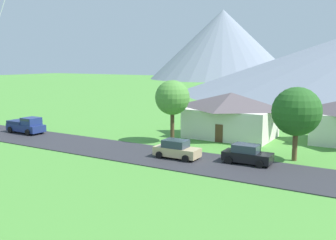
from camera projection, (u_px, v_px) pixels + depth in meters
The scene contains 8 objects.
road_strip at pixel (208, 163), 33.22m from camera, with size 160.00×6.93×0.08m, color #2D2D33.
mountain_central_ridge at pixel (222, 44), 188.49m from camera, with size 71.75×71.75×33.79m, color gray.
house_left_center at pixel (231, 114), 44.61m from camera, with size 10.44×7.46×5.26m.
tree_left_of_center at pixel (297, 112), 33.69m from camera, with size 4.36×4.36×6.66m.
tree_center at pixel (172, 98), 41.46m from camera, with size 3.80×3.80×6.86m.
parked_car_tan_west_end at pixel (177, 149), 34.88m from camera, with size 4.22×2.12×1.68m.
parked_car_black_mid_east at pixel (247, 155), 33.02m from camera, with size 4.23×2.14×1.68m.
pickup_truck_navy_west_side at pixel (26, 125), 46.96m from camera, with size 5.28×2.49×1.99m.
Camera 1 is at (13.43, 0.64, 8.92)m, focal length 40.68 mm.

